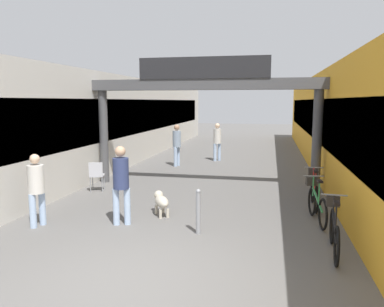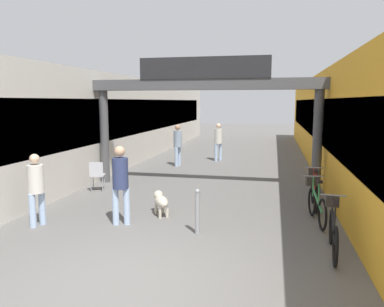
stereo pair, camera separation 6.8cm
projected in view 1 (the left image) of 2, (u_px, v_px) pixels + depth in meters
ground_plane at (129, 280)px, 5.62m from camera, size 80.00×80.00×0.00m
storefront_left at (112, 120)px, 17.06m from camera, size 3.00×26.00×3.66m
storefront_right at (349, 122)px, 14.98m from camera, size 3.00×26.00×3.66m
arcade_sign_gateway at (204, 97)px, 11.39m from camera, size 7.40×0.47×3.98m
pedestrian_with_dog at (121, 180)px, 8.03m from camera, size 0.43×0.43×1.73m
pedestrian_companion at (36, 186)px, 7.94m from camera, size 0.43×0.43×1.57m
pedestrian_carrying_crate at (177, 142)px, 15.40m from camera, size 0.41×0.41×1.72m
pedestrian_elderly_walking at (217, 139)px, 16.78m from camera, size 0.48×0.48×1.69m
dog_on_leash at (161, 201)px, 8.81m from camera, size 0.59×0.75×0.54m
bicycle_black_nearest at (334, 228)px, 6.65m from camera, size 0.46×1.69×0.98m
bicycle_green_second at (316, 202)px, 8.39m from camera, size 0.46×1.68×0.98m
bicycle_red_third at (314, 190)px, 9.51m from camera, size 0.46×1.69×0.98m
bollard_post_metal at (198, 211)px, 7.54m from camera, size 0.10×0.10×0.93m
cafe_chair_aluminium_nearer at (97, 174)px, 11.10m from camera, size 0.49×0.49×0.89m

